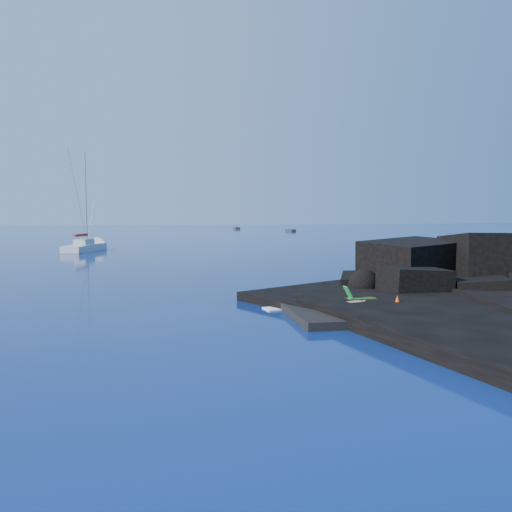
% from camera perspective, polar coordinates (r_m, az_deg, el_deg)
% --- Properties ---
extents(ground, '(400.00, 400.00, 0.00)m').
position_cam_1_polar(ground, '(21.32, 3.96, -7.45)').
color(ground, '#04153D').
rests_on(ground, ground).
extents(headland, '(24.00, 24.00, 3.60)m').
position_cam_1_polar(headland, '(30.67, 25.26, -4.15)').
color(headland, black).
rests_on(headland, ground).
extents(beach, '(9.08, 6.86, 0.70)m').
position_cam_1_polar(beach, '(23.68, 13.84, -6.35)').
color(beach, black).
rests_on(beach, ground).
extents(surf_foam, '(10.00, 8.00, 0.06)m').
position_cam_1_polar(surf_foam, '(27.80, 10.01, -4.65)').
color(surf_foam, white).
rests_on(surf_foam, ground).
extents(sailboat, '(6.48, 11.84, 12.30)m').
position_cam_1_polar(sailboat, '(65.54, -18.87, 0.54)').
color(sailboat, silver).
rests_on(sailboat, ground).
extents(deck_chair, '(1.45, 0.74, 0.96)m').
position_cam_1_polar(deck_chair, '(23.56, 11.89, -4.32)').
color(deck_chair, '#1D8330').
rests_on(deck_chair, beach).
extents(towel, '(2.16, 1.24, 0.05)m').
position_cam_1_polar(towel, '(22.84, 11.25, -5.75)').
color(towel, silver).
rests_on(towel, beach).
extents(sunbather, '(1.99, 0.74, 0.26)m').
position_cam_1_polar(sunbather, '(22.82, 11.26, -5.35)').
color(sunbather, tan).
rests_on(sunbather, towel).
extents(marker_cone, '(0.46, 0.46, 0.57)m').
position_cam_1_polar(marker_cone, '(23.16, 15.85, -5.04)').
color(marker_cone, '#F7430D').
rests_on(marker_cone, beach).
extents(distant_boat_a, '(1.86, 4.83, 0.63)m').
position_cam_1_polar(distant_boat_a, '(158.65, -2.22, 3.09)').
color(distant_boat_a, '#2B2B30').
rests_on(distant_boat_a, ground).
extents(distant_boat_b, '(1.60, 4.42, 0.58)m').
position_cam_1_polar(distant_boat_b, '(136.55, 3.97, 2.82)').
color(distant_boat_b, '#29292E').
rests_on(distant_boat_b, ground).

